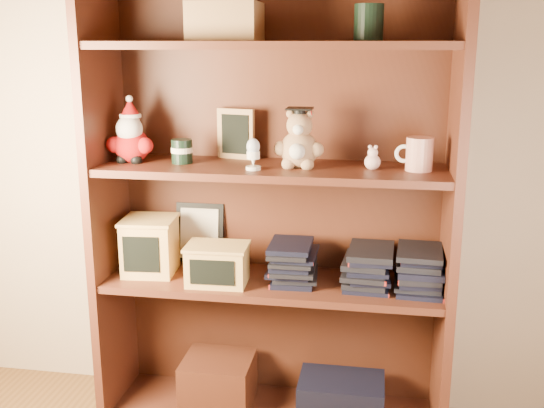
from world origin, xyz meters
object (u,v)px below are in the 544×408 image
(teacher_mug, at_px, (419,154))
(treats_box, at_px, (150,245))
(grad_teddy_bear, at_px, (299,144))
(bookcase, at_px, (274,212))

(teacher_mug, relative_size, treats_box, 0.61)
(grad_teddy_bear, height_order, teacher_mug, grad_teddy_bear)
(grad_teddy_bear, distance_m, treats_box, 0.65)
(grad_teddy_bear, bearing_deg, bookcase, 148.60)
(grad_teddy_bear, height_order, treats_box, grad_teddy_bear)
(treats_box, bearing_deg, bookcase, 6.75)
(teacher_mug, bearing_deg, grad_teddy_bear, -179.09)
(teacher_mug, bearing_deg, treats_box, -179.95)
(bookcase, height_order, teacher_mug, bookcase)
(bookcase, bearing_deg, treats_box, -173.25)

